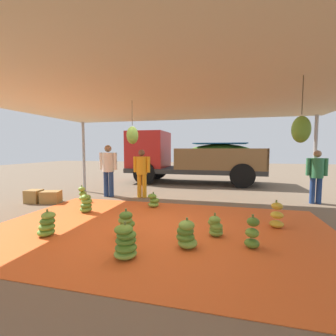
{
  "coord_description": "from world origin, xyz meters",
  "views": [
    {
      "loc": [
        1.26,
        -4.3,
        1.58
      ],
      "look_at": [
        -0.48,
        2.8,
        0.98
      ],
      "focal_mm": 24.93,
      "sensor_mm": 36.0,
      "label": 1
    }
  ],
  "objects_px": {
    "banana_bunch_4": "(153,201)",
    "banana_bunch_5": "(83,194)",
    "banana_bunch_7": "(126,225)",
    "worker_2": "(142,170)",
    "banana_bunch_0": "(126,242)",
    "banana_bunch_3": "(215,226)",
    "worker_1": "(108,167)",
    "banana_bunch_1": "(47,225)",
    "cargo_truck_main": "(189,157)",
    "banana_bunch_8": "(277,216)",
    "crate_0": "(51,197)",
    "banana_bunch_2": "(252,234)",
    "worker_0": "(317,173)",
    "banana_bunch_9": "(86,204)",
    "crate_1": "(34,196)",
    "banana_bunch_6": "(186,235)"
  },
  "relations": [
    {
      "from": "banana_bunch_2",
      "to": "cargo_truck_main",
      "type": "relative_size",
      "value": 0.09
    },
    {
      "from": "banana_bunch_7",
      "to": "worker_2",
      "type": "xyz_separation_m",
      "value": [
        -0.93,
        3.36,
        0.68
      ]
    },
    {
      "from": "worker_0",
      "to": "banana_bunch_5",
      "type": "bearing_deg",
      "value": -169.02
    },
    {
      "from": "banana_bunch_4",
      "to": "banana_bunch_5",
      "type": "relative_size",
      "value": 0.87
    },
    {
      "from": "banana_bunch_3",
      "to": "worker_1",
      "type": "height_order",
      "value": "worker_1"
    },
    {
      "from": "banana_bunch_8",
      "to": "worker_1",
      "type": "xyz_separation_m",
      "value": [
        -4.76,
        2.03,
        0.75
      ]
    },
    {
      "from": "worker_2",
      "to": "crate_0",
      "type": "height_order",
      "value": "worker_2"
    },
    {
      "from": "banana_bunch_5",
      "to": "banana_bunch_7",
      "type": "relative_size",
      "value": 0.93
    },
    {
      "from": "banana_bunch_2",
      "to": "banana_bunch_7",
      "type": "height_order",
      "value": "banana_bunch_2"
    },
    {
      "from": "banana_bunch_8",
      "to": "banana_bunch_7",
      "type": "bearing_deg",
      "value": -156.2
    },
    {
      "from": "banana_bunch_0",
      "to": "banana_bunch_4",
      "type": "height_order",
      "value": "banana_bunch_0"
    },
    {
      "from": "worker_0",
      "to": "crate_0",
      "type": "height_order",
      "value": "worker_0"
    },
    {
      "from": "banana_bunch_3",
      "to": "banana_bunch_5",
      "type": "relative_size",
      "value": 0.88
    },
    {
      "from": "banana_bunch_5",
      "to": "banana_bunch_9",
      "type": "height_order",
      "value": "banana_bunch_9"
    },
    {
      "from": "banana_bunch_0",
      "to": "cargo_truck_main",
      "type": "distance_m",
      "value": 7.83
    },
    {
      "from": "banana_bunch_5",
      "to": "worker_1",
      "type": "bearing_deg",
      "value": 61.51
    },
    {
      "from": "banana_bunch_5",
      "to": "worker_2",
      "type": "distance_m",
      "value": 1.95
    },
    {
      "from": "banana_bunch_8",
      "to": "banana_bunch_2",
      "type": "bearing_deg",
      "value": -117.18
    },
    {
      "from": "cargo_truck_main",
      "to": "banana_bunch_2",
      "type": "bearing_deg",
      "value": -73.61
    },
    {
      "from": "banana_bunch_9",
      "to": "worker_0",
      "type": "bearing_deg",
      "value": 22.42
    },
    {
      "from": "banana_bunch_5",
      "to": "cargo_truck_main",
      "type": "height_order",
      "value": "cargo_truck_main"
    },
    {
      "from": "banana_bunch_7",
      "to": "banana_bunch_0",
      "type": "bearing_deg",
      "value": -66.28
    },
    {
      "from": "worker_0",
      "to": "crate_0",
      "type": "xyz_separation_m",
      "value": [
        -7.51,
        -1.72,
        -0.73
      ]
    },
    {
      "from": "banana_bunch_2",
      "to": "banana_bunch_4",
      "type": "relative_size",
      "value": 1.3
    },
    {
      "from": "banana_bunch_8",
      "to": "crate_1",
      "type": "bearing_deg",
      "value": 173.88
    },
    {
      "from": "banana_bunch_0",
      "to": "worker_1",
      "type": "relative_size",
      "value": 0.31
    },
    {
      "from": "banana_bunch_8",
      "to": "crate_0",
      "type": "height_order",
      "value": "banana_bunch_8"
    },
    {
      "from": "banana_bunch_1",
      "to": "banana_bunch_5",
      "type": "height_order",
      "value": "banana_bunch_1"
    },
    {
      "from": "banana_bunch_9",
      "to": "crate_1",
      "type": "bearing_deg",
      "value": 164.32
    },
    {
      "from": "worker_2",
      "to": "worker_1",
      "type": "bearing_deg",
      "value": -173.38
    },
    {
      "from": "banana_bunch_7",
      "to": "banana_bunch_8",
      "type": "bearing_deg",
      "value": 23.8
    },
    {
      "from": "banana_bunch_5",
      "to": "worker_0",
      "type": "relative_size",
      "value": 0.31
    },
    {
      "from": "banana_bunch_9",
      "to": "cargo_truck_main",
      "type": "xyz_separation_m",
      "value": [
        1.71,
        5.76,
        0.99
      ]
    },
    {
      "from": "banana_bunch_0",
      "to": "worker_0",
      "type": "xyz_separation_m",
      "value": [
        3.94,
        4.44,
        0.67
      ]
    },
    {
      "from": "banana_bunch_5",
      "to": "crate_0",
      "type": "xyz_separation_m",
      "value": [
        -0.78,
        -0.42,
        -0.04
      ]
    },
    {
      "from": "banana_bunch_1",
      "to": "crate_0",
      "type": "height_order",
      "value": "banana_bunch_1"
    },
    {
      "from": "banana_bunch_0",
      "to": "banana_bunch_3",
      "type": "distance_m",
      "value": 1.69
    },
    {
      "from": "banana_bunch_5",
      "to": "worker_2",
      "type": "height_order",
      "value": "worker_2"
    },
    {
      "from": "banana_bunch_3",
      "to": "banana_bunch_1",
      "type": "bearing_deg",
      "value": -166.48
    },
    {
      "from": "banana_bunch_1",
      "to": "worker_0",
      "type": "xyz_separation_m",
      "value": [
        5.67,
        3.99,
        0.69
      ]
    },
    {
      "from": "banana_bunch_7",
      "to": "crate_1",
      "type": "bearing_deg",
      "value": 153.31
    },
    {
      "from": "banana_bunch_0",
      "to": "banana_bunch_6",
      "type": "xyz_separation_m",
      "value": [
        0.8,
        0.54,
        -0.02
      ]
    },
    {
      "from": "banana_bunch_1",
      "to": "banana_bunch_2",
      "type": "height_order",
      "value": "banana_bunch_2"
    },
    {
      "from": "banana_bunch_1",
      "to": "crate_1",
      "type": "bearing_deg",
      "value": 137.4
    },
    {
      "from": "banana_bunch_2",
      "to": "banana_bunch_7",
      "type": "xyz_separation_m",
      "value": [
        -2.13,
        -0.06,
        -0.01
      ]
    },
    {
      "from": "banana_bunch_7",
      "to": "crate_0",
      "type": "xyz_separation_m",
      "value": [
        -3.26,
        2.0,
        -0.06
      ]
    },
    {
      "from": "worker_2",
      "to": "banana_bunch_5",
      "type": "bearing_deg",
      "value": -148.92
    },
    {
      "from": "banana_bunch_1",
      "to": "cargo_truck_main",
      "type": "distance_m",
      "value": 7.54
    },
    {
      "from": "banana_bunch_2",
      "to": "worker_1",
      "type": "bearing_deg",
      "value": 142.82
    },
    {
      "from": "worker_0",
      "to": "banana_bunch_0",
      "type": "bearing_deg",
      "value": -131.56
    }
  ]
}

